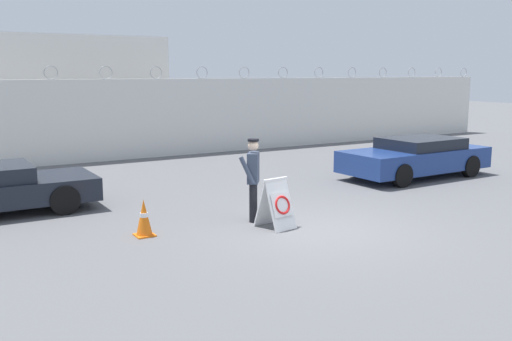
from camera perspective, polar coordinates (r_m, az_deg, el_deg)
ground_plane at (r=11.59m, az=6.24°, el=-5.90°), size 90.00×90.00×0.00m
perimeter_wall at (r=21.21m, az=-12.17°, el=5.07°), size 36.00×0.30×3.33m
building_block at (r=25.31m, az=-18.43°, el=7.35°), size 6.81×5.91×4.49m
barricade_sign at (r=11.54m, az=2.08°, el=-3.31°), size 0.67×0.80×1.03m
security_guard at (r=11.96m, az=-0.29°, el=-0.52°), size 0.62×0.55×1.76m
traffic_cone_near at (r=11.22m, az=-11.14°, el=-4.67°), size 0.36×0.36×0.72m
parked_car_far_side at (r=17.77m, az=15.67°, el=1.33°), size 4.73×2.09×1.18m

